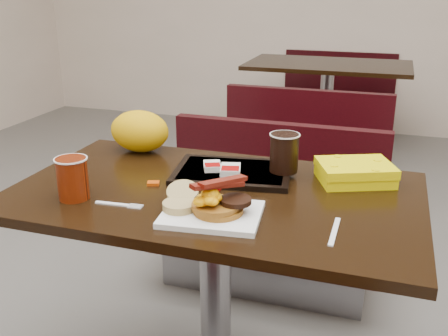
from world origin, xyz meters
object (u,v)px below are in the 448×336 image
(platter, at_px, (212,214))
(hashbrown_sleeve_right, at_px, (230,170))
(coffee_cup_near, at_px, (73,179))
(fork, at_px, (112,204))
(clamshell, at_px, (355,172))
(pancake_stack, at_px, (218,207))
(tray, at_px, (232,172))
(bench_far_n, at_px, (336,96))
(knife, at_px, (334,231))
(bench_near_n, at_px, (267,214))
(table_far, at_px, (325,112))
(coffee_cup_far, at_px, (284,153))
(paper_bag, at_px, (140,131))
(table_near, at_px, (216,298))
(hashbrown_sleeve_left, at_px, (212,166))
(bench_far_s, at_px, (310,139))

(platter, relative_size, hashbrown_sleeve_right, 3.10)
(coffee_cup_near, distance_m, hashbrown_sleeve_right, 0.48)
(fork, relative_size, clamshell, 0.63)
(pancake_stack, relative_size, tray, 0.36)
(bench_far_n, bearing_deg, hashbrown_sleeve_right, -89.75)
(bench_far_n, height_order, knife, knife)
(platter, height_order, fork, platter)
(bench_near_n, relative_size, table_far, 0.83)
(coffee_cup_far, relative_size, clamshell, 0.55)
(bench_near_n, xyz_separation_m, fork, (-0.24, -0.89, 0.39))
(knife, bearing_deg, table_far, -172.24)
(paper_bag, bearing_deg, fork, -72.73)
(table_near, bearing_deg, clamshell, 27.77)
(fork, distance_m, clamshell, 0.74)
(table_far, bearing_deg, clamshell, -80.83)
(table_far, bearing_deg, paper_bag, -99.27)
(bench_near_n, relative_size, hashbrown_sleeve_left, 13.81)
(table_near, bearing_deg, hashbrown_sleeve_left, 112.69)
(bench_near_n, xyz_separation_m, clamshell, (0.39, -0.50, 0.42))
(table_near, relative_size, pancake_stack, 9.16)
(table_far, bearing_deg, bench_far_n, 90.00)
(table_near, distance_m, coffee_cup_far, 0.52)
(clamshell, bearing_deg, knife, -115.32)
(hashbrown_sleeve_left, height_order, clamshell, clamshell)
(pancake_stack, relative_size, coffee_cup_far, 1.07)
(knife, relative_size, hashbrown_sleeve_right, 1.88)
(table_far, distance_m, coffee_cup_far, 2.47)
(pancake_stack, relative_size, coffee_cup_near, 1.08)
(bench_far_s, bearing_deg, hashbrown_sleeve_left, -91.71)
(platter, relative_size, tray, 0.70)
(table_far, bearing_deg, pancake_stack, -88.57)
(bench_far_s, distance_m, coffee_cup_far, 1.79)
(table_far, distance_m, paper_bag, 2.40)
(table_far, relative_size, platter, 4.68)
(hashbrown_sleeve_right, height_order, clamshell, clamshell)
(coffee_cup_far, bearing_deg, tray, -166.04)
(bench_far_s, height_order, fork, fork)
(tray, relative_size, paper_bag, 1.70)
(platter, relative_size, paper_bag, 1.19)
(bench_far_n, distance_m, hashbrown_sleeve_left, 3.20)
(knife, xyz_separation_m, coffee_cup_far, (-0.20, 0.34, 0.08))
(coffee_cup_far, bearing_deg, platter, -108.16)
(bench_far_n, bearing_deg, knife, -83.90)
(coffee_cup_near, distance_m, tray, 0.50)
(fork, bearing_deg, clamshell, 27.92)
(table_near, bearing_deg, paper_bag, 144.58)
(bench_far_n, height_order, clamshell, clamshell)
(bench_far_n, bearing_deg, clamshell, -82.88)
(bench_near_n, height_order, knife, knife)
(hashbrown_sleeve_left, bearing_deg, knife, -57.78)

